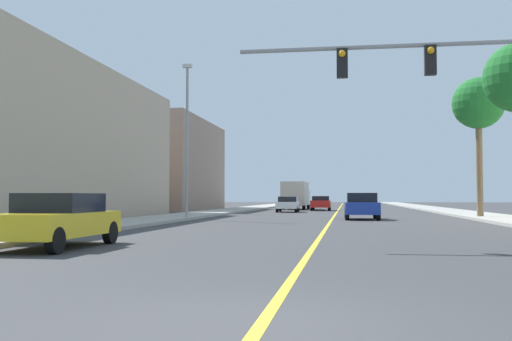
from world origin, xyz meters
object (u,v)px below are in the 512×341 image
(car_white, at_px, (288,204))
(car_blue, at_px, (362,206))
(traffic_signal_mast, at_px, (495,81))
(street_lamp, at_px, (187,133))
(car_red, at_px, (321,203))
(delivery_truck, at_px, (296,195))
(car_yellow, at_px, (56,219))
(palm_far, at_px, (478,105))

(car_white, bearing_deg, car_blue, -70.65)
(traffic_signal_mast, bearing_deg, car_blue, 100.00)
(street_lamp, xyz_separation_m, car_red, (6.84, 23.23, -4.38))
(traffic_signal_mast, xyz_separation_m, car_red, (-6.57, 39.88, -3.81))
(car_white, relative_size, car_blue, 1.03)
(street_lamp, xyz_separation_m, delivery_truck, (3.97, 28.62, -3.56))
(street_lamp, relative_size, car_red, 2.30)
(car_yellow, bearing_deg, car_blue, -111.78)
(traffic_signal_mast, bearing_deg, car_white, 105.08)
(traffic_signal_mast, height_order, car_red, traffic_signal_mast)
(traffic_signal_mast, distance_m, palm_far, 21.09)
(street_lamp, relative_size, car_white, 2.16)
(palm_far, height_order, car_white, palm_far)
(traffic_signal_mast, xyz_separation_m, car_blue, (-3.23, 18.29, -3.76))
(street_lamp, height_order, car_yellow, street_lamp)
(street_lamp, bearing_deg, traffic_signal_mast, -51.16)
(street_lamp, distance_m, car_blue, 11.18)
(palm_far, relative_size, car_white, 2.03)
(car_blue, bearing_deg, palm_far, 16.67)
(traffic_signal_mast, relative_size, palm_far, 1.25)
(car_red, height_order, delivery_truck, delivery_truck)
(palm_far, relative_size, car_yellow, 1.99)
(delivery_truck, bearing_deg, traffic_signal_mast, -76.74)
(traffic_signal_mast, xyz_separation_m, street_lamp, (-13.41, 16.65, 0.56))
(street_lamp, relative_size, delivery_truck, 1.22)
(palm_far, relative_size, car_blue, 2.10)
(traffic_signal_mast, relative_size, street_lamp, 1.17)
(palm_far, xyz_separation_m, car_white, (-13.09, 13.42, -6.27))
(car_white, bearing_deg, car_red, 64.90)
(palm_far, distance_m, car_blue, 9.73)
(car_yellow, xyz_separation_m, delivery_truck, (2.22, 47.74, 0.80))
(car_blue, xyz_separation_m, delivery_truck, (-6.21, 26.98, 0.76))
(traffic_signal_mast, bearing_deg, street_lamp, 128.84)
(car_red, relative_size, car_yellow, 0.92)
(street_lamp, height_order, car_red, street_lamp)
(street_lamp, xyz_separation_m, palm_far, (17.34, 3.93, 1.86))
(car_white, xyz_separation_m, delivery_truck, (-0.28, 11.28, 0.85))
(delivery_truck, bearing_deg, car_white, -87.08)
(car_white, distance_m, car_red, 6.43)
(street_lamp, height_order, car_blue, street_lamp)
(car_red, bearing_deg, street_lamp, -106.48)
(car_white, xyz_separation_m, car_red, (2.59, 5.89, 0.03))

